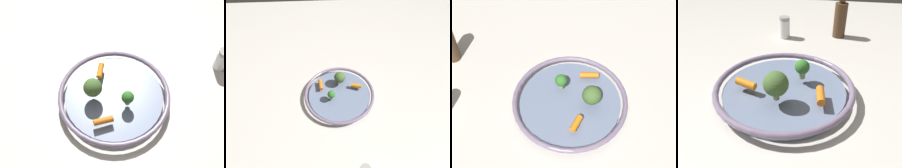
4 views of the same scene
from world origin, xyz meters
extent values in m
plane|color=beige|center=(0.00, 0.00, 0.00)|extent=(1.92, 1.92, 0.00)
cylinder|color=slate|center=(0.00, 0.00, 0.01)|extent=(0.30, 0.30, 0.02)
torus|color=slate|center=(0.00, 0.00, 0.03)|extent=(0.34, 0.34, 0.02)
cylinder|color=orange|center=(-0.09, 0.05, 0.05)|extent=(0.02, 0.06, 0.02)
cylinder|color=orange|center=(0.09, 0.03, 0.05)|extent=(0.05, 0.03, 0.02)
cylinder|color=tan|center=(0.01, 0.06, 0.05)|extent=(0.01, 0.01, 0.02)
sphere|color=#44662F|center=(0.01, 0.06, 0.08)|extent=(0.06, 0.06, 0.06)
cylinder|color=#97A966|center=(-0.04, -0.03, 0.05)|extent=(0.02, 0.02, 0.02)
sphere|color=#33762A|center=(-0.04, -0.03, 0.07)|extent=(0.04, 0.04, 0.04)
cylinder|color=white|center=(0.07, -0.37, 0.03)|extent=(0.04, 0.04, 0.07)
cylinder|color=#9E9993|center=(0.07, -0.37, 0.07)|extent=(0.04, 0.04, 0.01)
cylinder|color=#4C331E|center=(-0.13, -0.42, 0.06)|extent=(0.05, 0.05, 0.13)
camera|label=1|loc=(-0.48, 0.09, 0.80)|focal=47.65mm
camera|label=2|loc=(-0.04, -0.57, 0.82)|focal=31.53mm
camera|label=3|loc=(0.55, 0.07, 0.85)|focal=52.98mm
camera|label=4|loc=(-0.09, 0.46, 0.36)|focal=37.21mm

